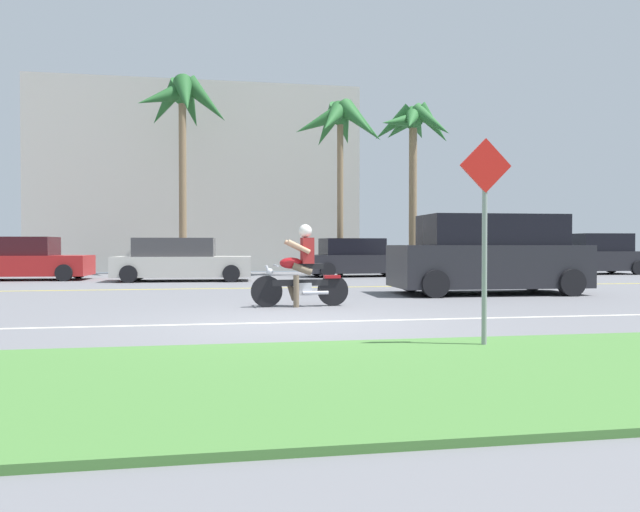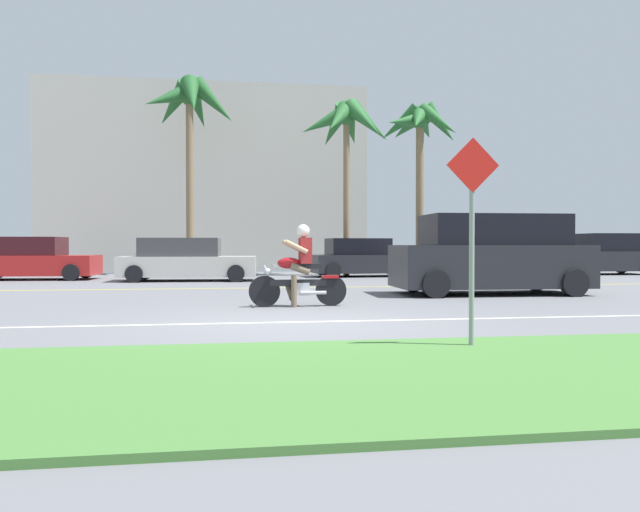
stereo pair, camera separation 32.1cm
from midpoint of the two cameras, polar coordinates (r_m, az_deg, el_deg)
ground at (r=12.60m, az=-3.20°, el=-4.55°), size 56.00×30.00×0.04m
grass_median at (r=5.64m, az=3.93°, el=-11.02°), size 56.00×3.80×0.06m
lane_line_near at (r=9.73m, az=-1.53°, el=-6.07°), size 50.40×0.12×0.01m
lane_line_far at (r=17.40m, az=-4.74°, el=-2.93°), size 50.40×0.12×0.01m
motorcyclist at (r=12.15m, az=-1.19°, el=-1.45°), size 1.93×0.63×1.61m
suv_nearby at (r=15.79m, az=15.97°, el=0.04°), size 4.86×2.28×1.94m
parked_car_0 at (r=23.61m, az=-24.68°, el=-0.30°), size 4.38×2.16×1.48m
parked_car_1 at (r=21.21m, az=-11.76°, el=-0.42°), size 4.57×2.15×1.43m
parked_car_2 at (r=23.67m, az=4.26°, el=-0.24°), size 4.02×2.11×1.45m
parked_car_3 at (r=23.97m, az=16.65°, el=-0.23°), size 4.06×2.05×1.49m
parked_car_4 at (r=27.99m, az=25.02°, el=0.05°), size 3.74×2.07×1.67m
palm_tree_0 at (r=26.41m, az=9.44°, el=11.32°), size 3.48×3.61×7.12m
palm_tree_1 at (r=24.93m, az=2.84°, el=11.73°), size 3.78×3.67×6.91m
palm_tree_2 at (r=26.57m, az=-11.56°, el=13.09°), size 3.98×4.11×8.09m
street_sign at (r=7.34m, az=15.01°, el=3.14°), size 0.62×0.06×2.43m
building_far at (r=30.65m, az=-10.03°, el=6.83°), size 14.91×4.00×8.62m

